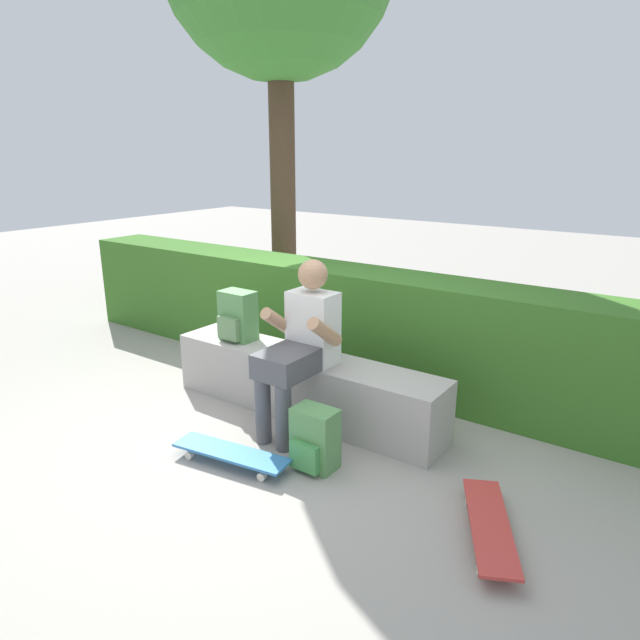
{
  "coord_description": "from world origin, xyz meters",
  "views": [
    {
      "loc": [
        2.4,
        -2.82,
        1.94
      ],
      "look_at": [
        0.1,
        0.41,
        0.74
      ],
      "focal_mm": 31.77,
      "sensor_mm": 36.0,
      "label": 1
    }
  ],
  "objects_px": {
    "skateboard_near_person": "(231,453)",
    "skateboard_beside_bench": "(490,525)",
    "bench_main": "(304,384)",
    "backpack_on_bench": "(237,317)",
    "backpack_on_ground": "(314,440)",
    "person_skater": "(301,342)"
  },
  "relations": [
    {
      "from": "person_skater",
      "to": "backpack_on_ground",
      "type": "bearing_deg",
      "value": -44.11
    },
    {
      "from": "bench_main",
      "to": "skateboard_beside_bench",
      "type": "height_order",
      "value": "bench_main"
    },
    {
      "from": "bench_main",
      "to": "backpack_on_bench",
      "type": "height_order",
      "value": "backpack_on_bench"
    },
    {
      "from": "skateboard_near_person",
      "to": "skateboard_beside_bench",
      "type": "relative_size",
      "value": 1.02
    },
    {
      "from": "person_skater",
      "to": "skateboard_near_person",
      "type": "relative_size",
      "value": 1.49
    },
    {
      "from": "skateboard_near_person",
      "to": "backpack_on_ground",
      "type": "bearing_deg",
      "value": 31.4
    },
    {
      "from": "skateboard_near_person",
      "to": "backpack_on_bench",
      "type": "xyz_separation_m",
      "value": [
        -0.72,
        0.85,
        0.59
      ]
    },
    {
      "from": "backpack_on_ground",
      "to": "backpack_on_bench",
      "type": "bearing_deg",
      "value": 153.93
    },
    {
      "from": "person_skater",
      "to": "skateboard_beside_bench",
      "type": "height_order",
      "value": "person_skater"
    },
    {
      "from": "backpack_on_bench",
      "to": "backpack_on_ground",
      "type": "bearing_deg",
      "value": -26.07
    },
    {
      "from": "skateboard_near_person",
      "to": "backpack_on_ground",
      "type": "height_order",
      "value": "backpack_on_ground"
    },
    {
      "from": "skateboard_near_person",
      "to": "person_skater",
      "type": "bearing_deg",
      "value": 83.69
    },
    {
      "from": "bench_main",
      "to": "backpack_on_ground",
      "type": "bearing_deg",
      "value": -48.23
    },
    {
      "from": "backpack_on_bench",
      "to": "bench_main",
      "type": "bearing_deg",
      "value": 0.83
    },
    {
      "from": "backpack_on_bench",
      "to": "backpack_on_ground",
      "type": "xyz_separation_m",
      "value": [
        1.17,
        -0.57,
        -0.47
      ]
    },
    {
      "from": "person_skater",
      "to": "skateboard_beside_bench",
      "type": "bearing_deg",
      "value": -14.8
    },
    {
      "from": "skateboard_near_person",
      "to": "backpack_on_bench",
      "type": "height_order",
      "value": "backpack_on_bench"
    },
    {
      "from": "backpack_on_bench",
      "to": "backpack_on_ground",
      "type": "distance_m",
      "value": 1.39
    },
    {
      "from": "bench_main",
      "to": "person_skater",
      "type": "height_order",
      "value": "person_skater"
    },
    {
      "from": "bench_main",
      "to": "skateboard_near_person",
      "type": "relative_size",
      "value": 2.75
    },
    {
      "from": "skateboard_near_person",
      "to": "skateboard_beside_bench",
      "type": "xyz_separation_m",
      "value": [
        1.61,
        0.25,
        0.0
      ]
    },
    {
      "from": "backpack_on_ground",
      "to": "skateboard_beside_bench",
      "type": "bearing_deg",
      "value": -1.52
    }
  ]
}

